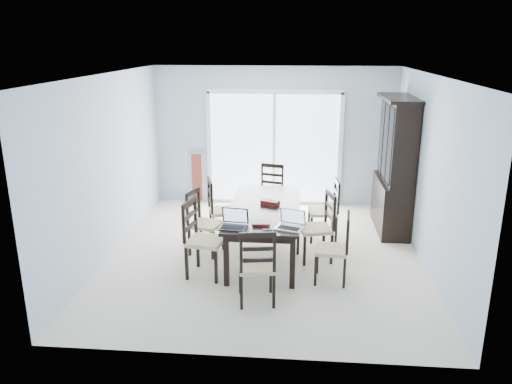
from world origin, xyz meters
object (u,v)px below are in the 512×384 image
(china_hutch, at_px, (395,167))
(laptop_dark, at_px, (233,224))
(chair_left_far, at_px, (217,203))
(game_box, at_px, (270,203))
(chair_end_near, at_px, (257,259))
(dining_table, at_px, (265,212))
(laptop_silver, at_px, (289,225))
(chair_right_mid, at_px, (322,219))
(chair_end_far, at_px, (270,186))
(chair_left_near, at_px, (198,230))
(chair_right_far, at_px, (329,203))
(chair_left_mid, at_px, (200,215))
(hot_tub, at_px, (236,164))
(chair_right_near, at_px, (339,241))
(cell_phone, at_px, (267,230))

(china_hutch, relative_size, laptop_dark, 5.86)
(chair_left_far, relative_size, game_box, 4.35)
(chair_end_near, bearing_deg, china_hutch, 44.52)
(dining_table, bearing_deg, china_hutch, 31.71)
(game_box, bearing_deg, china_hutch, 30.67)
(laptop_silver, relative_size, game_box, 1.54)
(chair_right_mid, height_order, chair_end_near, chair_right_mid)
(china_hutch, xyz_separation_m, chair_end_far, (-2.04, 0.37, -0.48))
(chair_left_near, height_order, chair_right_far, chair_left_near)
(chair_right_mid, height_order, laptop_dark, chair_right_mid)
(chair_left_mid, xyz_separation_m, chair_left_far, (0.17, 0.54, 0.02))
(dining_table, distance_m, hot_tub, 3.61)
(laptop_dark, xyz_separation_m, hot_tub, (-0.52, 4.40, -0.30))
(chair_left_mid, height_order, chair_end_near, chair_end_near)
(game_box, bearing_deg, chair_right_mid, -11.83)
(china_hutch, height_order, chair_end_far, china_hutch)
(dining_table, distance_m, chair_end_near, 1.46)
(chair_left_near, height_order, laptop_dark, chair_left_near)
(chair_end_far, bearing_deg, chair_right_mid, 131.09)
(chair_left_near, height_order, game_box, chair_left_near)
(chair_right_near, bearing_deg, chair_left_mid, 73.67)
(chair_left_near, relative_size, chair_right_near, 1.12)
(chair_end_near, distance_m, laptop_silver, 0.73)
(cell_phone, bearing_deg, chair_left_mid, 124.74)
(chair_right_mid, bearing_deg, chair_right_near, -178.37)
(chair_left_mid, bearing_deg, laptop_dark, 48.58)
(chair_left_near, xyz_separation_m, chair_left_far, (0.05, 1.28, -0.04))
(chair_left_mid, distance_m, laptop_silver, 1.61)
(chair_right_mid, relative_size, hot_tub, 0.50)
(laptop_dark, relative_size, laptop_silver, 0.94)
(chair_end_far, relative_size, hot_tub, 0.49)
(chair_left_far, xyz_separation_m, chair_right_far, (1.75, 0.14, -0.00))
(chair_end_far, height_order, game_box, chair_end_far)
(dining_table, distance_m, cell_phone, 0.94)
(chair_left_far, relative_size, laptop_dark, 3.00)
(china_hutch, bearing_deg, chair_end_near, -126.61)
(chair_right_near, xyz_separation_m, hot_tub, (-1.88, 4.25, -0.06))
(chair_left_mid, bearing_deg, chair_left_near, 25.21)
(cell_phone, bearing_deg, laptop_silver, 1.54)
(chair_right_mid, relative_size, chair_end_far, 1.03)
(chair_left_near, bearing_deg, dining_table, 140.21)
(chair_right_far, xyz_separation_m, chair_end_far, (-0.97, 0.91, -0.00))
(chair_end_far, distance_m, hot_tub, 2.07)
(chair_left_near, height_order, chair_left_mid, chair_left_near)
(chair_left_far, relative_size, chair_right_far, 1.00)
(chair_end_far, height_order, laptop_dark, chair_end_far)
(laptop_dark, height_order, laptop_silver, laptop_dark)
(chair_left_near, bearing_deg, china_hutch, 134.34)
(chair_right_far, bearing_deg, chair_left_far, 89.34)
(chair_right_far, relative_size, laptop_dark, 3.00)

